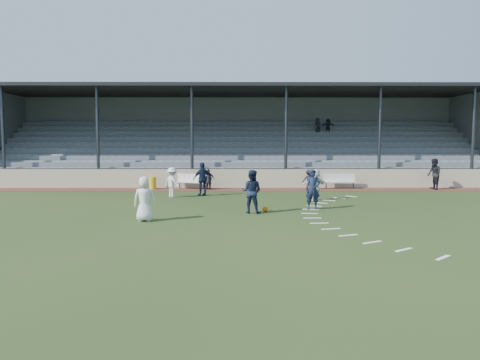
# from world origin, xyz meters

# --- Properties ---
(ground) EXTENTS (90.00, 90.00, 0.00)m
(ground) POSITION_xyz_m (0.00, 0.00, 0.00)
(ground) COLOR #283A18
(ground) RESTS_ON ground
(cinder_track) EXTENTS (34.00, 2.00, 0.02)m
(cinder_track) POSITION_xyz_m (0.00, 10.50, 0.01)
(cinder_track) COLOR #562B22
(cinder_track) RESTS_ON ground
(retaining_wall) EXTENTS (34.00, 0.18, 1.20)m
(retaining_wall) POSITION_xyz_m (0.00, 11.55, 0.60)
(retaining_wall) COLOR #BAAD8F
(retaining_wall) RESTS_ON ground
(bench_left) EXTENTS (1.99, 1.22, 0.95)m
(bench_left) POSITION_xyz_m (-2.95, 10.74, 0.58)
(bench_left) COLOR silver
(bench_left) RESTS_ON cinder_track
(bench_right) EXTENTS (2.00, 0.47, 0.95)m
(bench_right) POSITION_xyz_m (6.31, 10.90, 0.58)
(bench_right) COLOR silver
(bench_right) RESTS_ON cinder_track
(trash_bin) EXTENTS (0.47, 0.47, 0.75)m
(trash_bin) POSITION_xyz_m (-5.40, 10.81, 0.39)
(trash_bin) COLOR gold
(trash_bin) RESTS_ON cinder_track
(football) EXTENTS (0.24, 0.24, 0.24)m
(football) POSITION_xyz_m (1.07, 1.55, 0.12)
(football) COLOR #BF570B
(football) RESTS_ON ground
(player_white_lead) EXTENTS (0.84, 0.55, 1.72)m
(player_white_lead) POSITION_xyz_m (-3.65, -0.64, 0.86)
(player_white_lead) COLOR silver
(player_white_lead) RESTS_ON ground
(player_navy_lead) EXTENTS (0.67, 0.46, 1.79)m
(player_navy_lead) POSITION_xyz_m (3.23, 2.29, 0.89)
(player_navy_lead) COLOR #131B34
(player_navy_lead) RESTS_ON ground
(player_navy_mid) EXTENTS (1.06, 0.94, 1.83)m
(player_navy_mid) POSITION_xyz_m (0.48, 1.32, 0.91)
(player_navy_mid) COLOR #131B34
(player_navy_mid) RESTS_ON ground
(player_white_wing) EXTENTS (1.18, 1.12, 1.61)m
(player_white_wing) POSITION_xyz_m (-3.61, 6.70, 0.80)
(player_white_wing) COLOR silver
(player_white_wing) RESTS_ON ground
(player_navy_wing) EXTENTS (1.17, 0.85, 1.85)m
(player_navy_wing) POSITION_xyz_m (-2.02, 7.34, 0.92)
(player_navy_wing) COLOR #131B34
(player_navy_wing) RESTS_ON ground
(player_white_back) EXTENTS (1.52, 1.21, 1.61)m
(player_white_back) POSITION_xyz_m (3.88, 5.43, 0.81)
(player_white_back) COLOR silver
(player_white_back) RESTS_ON ground
(official) EXTENTS (0.77, 0.97, 1.92)m
(official) POSITION_xyz_m (12.03, 10.33, 0.98)
(official) COLOR black
(official) RESTS_ON cinder_track
(sub_left_near) EXTENTS (0.45, 0.34, 1.13)m
(sub_left_near) POSITION_xyz_m (-1.89, 10.39, 0.58)
(sub_left_near) COLOR black
(sub_left_near) RESTS_ON cinder_track
(sub_left_far) EXTENTS (0.75, 0.35, 1.26)m
(sub_left_far) POSITION_xyz_m (-1.88, 10.54, 0.65)
(sub_left_far) COLOR black
(sub_left_far) RESTS_ON cinder_track
(sub_right) EXTENTS (0.86, 0.59, 1.22)m
(sub_right) POSITION_xyz_m (4.30, 10.40, 0.63)
(sub_right) COLOR black
(sub_right) RESTS_ON cinder_track
(grandstand) EXTENTS (34.60, 9.00, 6.61)m
(grandstand) POSITION_xyz_m (0.00, 16.26, 2.20)
(grandstand) COLOR slate
(grandstand) RESTS_ON ground
(penalty_arc) EXTENTS (3.89, 14.63, 0.01)m
(penalty_arc) POSITION_xyz_m (4.12, 0.00, 0.01)
(penalty_arc) COLOR white
(penalty_arc) RESTS_ON ground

